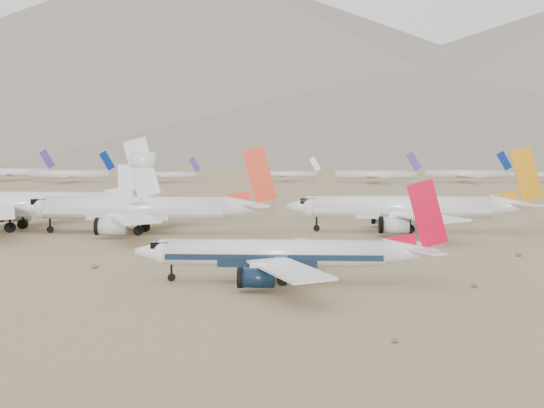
% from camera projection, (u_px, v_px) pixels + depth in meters
% --- Properties ---
extents(ground, '(7000.00, 7000.00, 0.00)m').
position_uv_depth(ground, '(290.00, 288.00, 100.04)').
color(ground, '#8E7953').
rests_on(ground, ground).
extents(main_airliner, '(40.60, 39.65, 14.33)m').
position_uv_depth(main_airliner, '(287.00, 254.00, 103.81)').
color(main_airliner, white).
rests_on(main_airliner, ground).
extents(row2_gold_tail, '(52.72, 51.56, 18.77)m').
position_uv_depth(row2_gold_tail, '(411.00, 208.00, 165.87)').
color(row2_gold_tail, white).
rests_on(row2_gold_tail, ground).
extents(row2_orange_tail, '(52.93, 51.78, 18.88)m').
position_uv_depth(row2_orange_tail, '(145.00, 209.00, 162.57)').
color(row2_orange_tail, white).
rests_on(row2_orange_tail, ground).
extents(row2_white_trijet, '(59.13, 57.78, 20.95)m').
position_uv_depth(row2_white_trijet, '(23.00, 203.00, 168.30)').
color(row2_white_trijet, white).
rests_on(row2_white_trijet, ground).
extents(distant_storage_row, '(606.27, 65.20, 15.20)m').
position_uv_depth(distant_storage_row, '(367.00, 174.00, 399.88)').
color(distant_storage_row, silver).
rests_on(distant_storage_row, ground).
extents(mountain_range, '(7354.00, 3024.00, 470.00)m').
position_uv_depth(mountain_range, '(341.00, 72.00, 1723.42)').
color(mountain_range, slate).
rests_on(mountain_range, ground).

